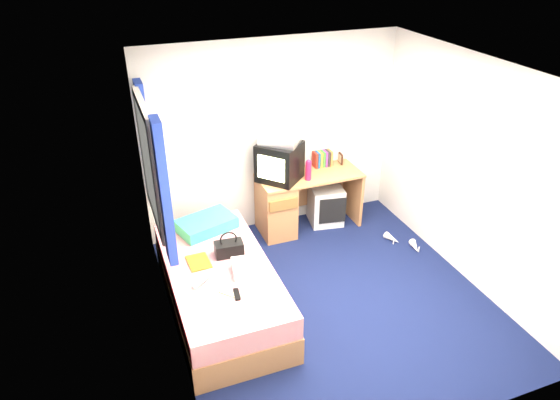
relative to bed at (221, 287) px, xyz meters
name	(u,v)px	position (x,y,z in m)	size (l,w,h in m)	color
ground	(329,299)	(1.10, -0.26, -0.27)	(3.40, 3.40, 0.00)	#0C1438
room_shell	(336,176)	(1.10, -0.26, 1.18)	(3.40, 3.40, 3.40)	white
bed	(221,287)	(0.00, 0.00, 0.00)	(1.01, 2.00, 0.54)	#BA7F4D
pillow	(206,224)	(0.04, 0.70, 0.34)	(0.61, 0.39, 0.13)	#1B60B3
desk	(288,202)	(1.20, 1.17, 0.14)	(1.30, 0.55, 0.75)	#BA7F4D
storage_cube	(326,204)	(1.73, 1.18, -0.01)	(0.41, 0.41, 0.51)	silver
crt_tv	(279,162)	(1.08, 1.17, 0.72)	(0.64, 0.64, 0.47)	black
vcr	(280,140)	(1.08, 1.18, 1.00)	(0.45, 0.32, 0.09)	silver
book_row	(322,159)	(1.73, 1.34, 0.58)	(0.24, 0.13, 0.20)	maroon
picture_frame	(341,158)	(1.99, 1.32, 0.55)	(0.02, 0.12, 0.14)	black
pink_water_bottle	(308,171)	(1.40, 1.03, 0.60)	(0.08, 0.08, 0.24)	#C81C46
aerosol_can	(303,168)	(1.39, 1.17, 0.58)	(0.05, 0.05, 0.19)	silver
handbag	(229,248)	(0.15, 0.15, 0.35)	(0.30, 0.18, 0.27)	black
towel	(249,267)	(0.25, -0.21, 0.33)	(0.32, 0.27, 0.11)	silver
magazine	(199,262)	(-0.18, 0.12, 0.28)	(0.21, 0.28, 0.01)	gold
water_bottle	(201,280)	(-0.22, -0.21, 0.31)	(0.07, 0.07, 0.20)	#B4C2C6
colour_swatch_fan	(230,294)	(-0.01, -0.46, 0.28)	(0.22, 0.06, 0.01)	yellow
remote_control	(237,294)	(0.04, -0.49, 0.28)	(0.05, 0.16, 0.02)	black
window_assembly	(153,166)	(-0.45, 0.64, 1.15)	(0.11, 1.42, 1.40)	silver
white_heels	(403,243)	(2.40, 0.31, -0.23)	(0.31, 0.49, 0.09)	white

